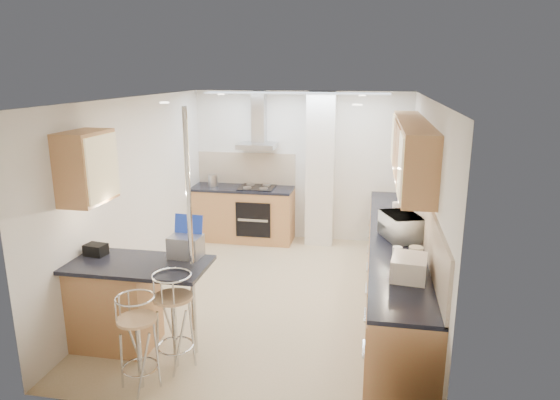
% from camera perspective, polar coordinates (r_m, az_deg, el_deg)
% --- Properties ---
extents(ground, '(4.80, 4.80, 0.00)m').
position_cam_1_polar(ground, '(6.55, -0.73, -10.89)').
color(ground, tan).
rests_on(ground, ground).
extents(room_shell, '(3.64, 4.84, 2.51)m').
position_cam_1_polar(room_shell, '(6.36, 2.76, 3.01)').
color(room_shell, white).
rests_on(room_shell, ground).
extents(right_counter, '(0.63, 4.40, 0.92)m').
position_cam_1_polar(right_counter, '(6.26, 12.97, -7.89)').
color(right_counter, '#C77D4F').
rests_on(right_counter, ground).
extents(back_counter, '(1.70, 0.63, 0.92)m').
position_cam_1_polar(back_counter, '(8.51, -4.25, -1.55)').
color(back_counter, '#C77D4F').
rests_on(back_counter, ground).
extents(peninsula, '(1.47, 0.72, 0.94)m').
position_cam_1_polar(peninsula, '(5.44, -15.82, -11.47)').
color(peninsula, '#C77D4F').
rests_on(peninsula, ground).
extents(microwave, '(0.53, 0.63, 0.30)m').
position_cam_1_polar(microwave, '(5.92, 13.70, -3.00)').
color(microwave, white).
rests_on(microwave, right_counter).
extents(laptop, '(0.34, 0.27, 0.22)m').
position_cam_1_polar(laptop, '(5.26, -10.72, -5.24)').
color(laptop, '#A2A4AA').
rests_on(laptop, peninsula).
extents(bag, '(0.24, 0.19, 0.12)m').
position_cam_1_polar(bag, '(5.58, -20.30, -5.34)').
color(bag, black).
rests_on(bag, peninsula).
extents(bar_stool_near, '(0.42, 0.42, 0.91)m').
position_cam_1_polar(bar_stool_near, '(4.81, -15.88, -15.39)').
color(bar_stool_near, tan).
rests_on(bar_stool_near, ground).
extents(bar_stool_end, '(0.45, 0.45, 0.97)m').
position_cam_1_polar(bar_stool_end, '(5.02, -12.00, -13.34)').
color(bar_stool_end, tan).
rests_on(bar_stool_end, ground).
extents(jar_a, '(0.15, 0.15, 0.20)m').
position_cam_1_polar(jar_a, '(6.39, 14.70, -2.22)').
color(jar_a, white).
rests_on(jar_a, right_counter).
extents(jar_b, '(0.12, 0.12, 0.14)m').
position_cam_1_polar(jar_b, '(7.07, 13.15, -0.80)').
color(jar_b, white).
rests_on(jar_b, right_counter).
extents(jar_c, '(0.18, 0.18, 0.21)m').
position_cam_1_polar(jar_c, '(5.15, 15.24, -6.28)').
color(jar_c, beige).
rests_on(jar_c, right_counter).
extents(jar_d, '(0.11, 0.11, 0.15)m').
position_cam_1_polar(jar_d, '(5.27, 13.25, -6.01)').
color(jar_d, white).
rests_on(jar_d, right_counter).
extents(bread_bin, '(0.36, 0.44, 0.21)m').
position_cam_1_polar(bread_bin, '(4.87, 14.52, -7.47)').
color(bread_bin, white).
rests_on(bread_bin, right_counter).
extents(kettle, '(0.16, 0.16, 0.20)m').
position_cam_1_polar(kettle, '(8.51, -7.67, 2.25)').
color(kettle, '#B1B3B6').
rests_on(kettle, back_counter).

